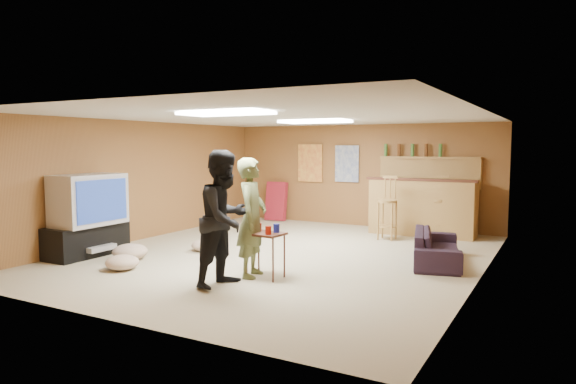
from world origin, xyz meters
The scene contains 32 objects.
ground centered at (0.00, 0.00, 0.00)m, with size 7.00×7.00×0.00m, color tan.
ceiling centered at (0.00, 0.00, 2.20)m, with size 6.00×7.00×0.02m, color silver.
wall_back centered at (0.00, 3.50, 1.10)m, with size 6.00×0.02×2.20m, color brown.
wall_front centered at (0.00, -3.50, 1.10)m, with size 6.00×0.02×2.20m, color brown.
wall_left centered at (-3.00, 0.00, 1.10)m, with size 0.02×7.00×2.20m, color brown.
wall_right centered at (3.00, 0.00, 1.10)m, with size 0.02×7.00×2.20m, color brown.
tv_stand centered at (-2.72, -1.50, 0.25)m, with size 0.55×1.30×0.50m, color black.
dvd_box centered at (-2.50, -1.50, 0.15)m, with size 0.35×0.50×0.08m, color #B2B2B7.
tv_body centered at (-2.65, -1.50, 0.90)m, with size 0.60×1.10×0.80m, color #B2B2B7.
tv_screen centered at (-2.34, -1.50, 0.90)m, with size 0.02×0.95×0.65m, color navy.
bar_counter centered at (1.50, 2.95, 0.55)m, with size 2.00×0.60×1.10m, color olive.
bar_lip centered at (1.50, 2.70, 1.10)m, with size 2.10×0.12×0.05m, color #3F1F14.
bar_shelf centered at (1.50, 3.40, 1.50)m, with size 2.00×0.18×0.05m, color olive.
bar_backing centered at (1.50, 3.42, 1.20)m, with size 2.00×0.14×0.60m, color olive.
poster_left centered at (-1.20, 3.46, 1.35)m, with size 0.60×0.03×0.85m, color #BF3F26.
poster_right centered at (-0.30, 3.46, 1.35)m, with size 0.55×0.03×0.80m, color #334C99.
folding_chair_stack centered at (-2.00, 3.30, 0.45)m, with size 0.50×0.14×0.90m, color maroon.
ceiling_panel_front centered at (0.00, -1.50, 2.17)m, with size 1.20×0.60×0.04m, color white.
ceiling_panel_back centered at (0.00, 1.20, 2.17)m, with size 1.20×0.60×0.04m, color white.
person_olive centered at (0.29, -1.34, 0.79)m, with size 0.58×0.38×1.59m, color #596339.
person_black centered at (0.24, -1.88, 0.85)m, with size 0.82×0.64×1.70m, color black.
sofa centered at (2.29, 0.65, 0.24)m, with size 1.65×0.64×0.48m, color black.
tray_table centered at (0.50, -1.33, 0.30)m, with size 0.47×0.37×0.61m, color #3F1F14.
cup_red_near centered at (0.35, -1.27, 0.66)m, with size 0.08×0.08×0.11m, color #A3180A.
cup_red_far centered at (0.60, -1.43, 0.66)m, with size 0.08×0.08×0.11m, color #A3180A.
cup_blue centered at (0.62, -1.26, 0.66)m, with size 0.08×0.08×0.12m, color #16229A.
bar_stool_left centered at (1.04, 2.14, 0.55)m, with size 0.35×0.35×1.10m, color olive, non-canonical shape.
bar_stool_right centered at (1.86, 2.81, 0.61)m, with size 0.39×0.39×1.23m, color olive, non-canonical shape.
cushion_near_tv centered at (-1.91, -1.38, 0.12)m, with size 0.53×0.53×0.24m, color tan.
cushion_mid centered at (-1.31, -0.31, 0.10)m, with size 0.43×0.43×0.19m, color tan.
cushion_far centered at (-1.52, -1.91, 0.10)m, with size 0.47×0.47×0.21m, color tan.
bottle_row centered at (1.16, 3.38, 1.65)m, with size 1.20×0.08×0.26m, color #3F7233, non-canonical shape.
Camera 1 is at (3.94, -7.04, 1.75)m, focal length 32.00 mm.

